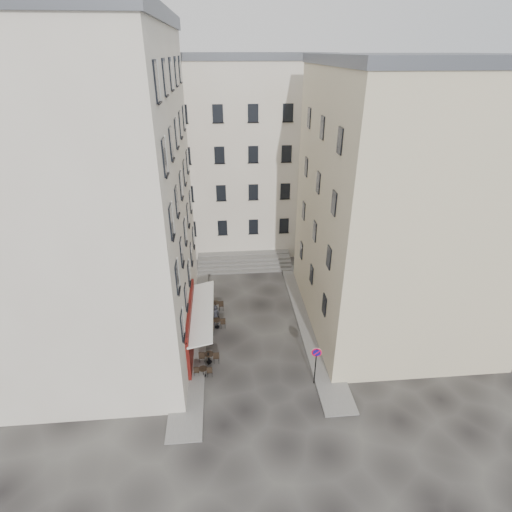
{
  "coord_description": "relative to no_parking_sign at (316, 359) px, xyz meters",
  "views": [
    {
      "loc": [
        -1.87,
        -21.65,
        18.79
      ],
      "look_at": [
        0.38,
        4.0,
        5.46
      ],
      "focal_mm": 28.0,
      "sensor_mm": 36.0,
      "label": 1
    }
  ],
  "objects": [
    {
      "name": "bistro_table_c",
      "position": [
        -7.0,
        5.49,
        -1.51
      ],
      "size": [
        1.32,
        0.62,
        0.93
      ],
      "color": "black",
      "rests_on": "ground"
    },
    {
      "name": "ground",
      "position": [
        -3.43,
        3.28,
        -1.98
      ],
      "size": [
        90.0,
        90.0,
        0.0
      ],
      "primitive_type": "plane",
      "color": "black",
      "rests_on": "ground"
    },
    {
      "name": "building_back",
      "position": [
        -4.43,
        22.28,
        7.33
      ],
      "size": [
        18.2,
        10.2,
        18.6
      ],
      "color": "beige",
      "rests_on": "ground"
    },
    {
      "name": "stone_steps",
      "position": [
        -3.43,
        15.86,
        -1.58
      ],
      "size": [
        9.0,
        3.15,
        0.8
      ],
      "color": "#615F5C",
      "rests_on": "ground"
    },
    {
      "name": "building_left",
      "position": [
        -13.93,
        6.28,
        8.32
      ],
      "size": [
        12.2,
        16.2,
        20.6
      ],
      "color": "beige",
      "rests_on": "ground"
    },
    {
      "name": "bollard_mid",
      "position": [
        -6.68,
        5.78,
        -1.46
      ],
      "size": [
        0.12,
        0.12,
        0.98
      ],
      "color": "black",
      "rests_on": "ground"
    },
    {
      "name": "bistro_table_d",
      "position": [
        -6.11,
        6.25,
        -1.52
      ],
      "size": [
        1.3,
        0.61,
        0.91
      ],
      "color": "black",
      "rests_on": "ground"
    },
    {
      "name": "bistro_table_e",
      "position": [
        -6.23,
        8.59,
        -1.52
      ],
      "size": [
        1.29,
        0.61,
        0.91
      ],
      "color": "black",
      "rests_on": "ground"
    },
    {
      "name": "no_parking_sign",
      "position": [
        0.0,
        0.0,
        0.0
      ],
      "size": [
        0.63,
        0.16,
        2.8
      ],
      "rotation": [
        0.0,
        0.0,
        -0.18
      ],
      "color": "black",
      "rests_on": "ground"
    },
    {
      "name": "bollard_near",
      "position": [
        -6.68,
        2.28,
        -1.46
      ],
      "size": [
        0.12,
        0.12,
        0.98
      ],
      "color": "black",
      "rests_on": "ground"
    },
    {
      "name": "sidewalk_right",
      "position": [
        1.07,
        6.28,
        -1.92
      ],
      "size": [
        2.0,
        18.0,
        0.12
      ],
      "primitive_type": "cube",
      "color": "slate",
      "rests_on": "ground"
    },
    {
      "name": "bistro_table_a",
      "position": [
        -7.0,
        1.22,
        -1.56
      ],
      "size": [
        1.19,
        0.56,
        0.84
      ],
      "color": "black",
      "rests_on": "ground"
    },
    {
      "name": "cafe_storefront",
      "position": [
        -7.75,
        4.28,
        -0.11
      ],
      "size": [
        1.74,
        7.3,
        3.5
      ],
      "color": "#42090B",
      "rests_on": "ground"
    },
    {
      "name": "bollard_far",
      "position": [
        -6.68,
        9.28,
        -1.46
      ],
      "size": [
        0.12,
        0.12,
        0.98
      ],
      "color": "black",
      "rests_on": "ground"
    },
    {
      "name": "building_right",
      "position": [
        7.07,
        6.78,
        7.33
      ],
      "size": [
        12.2,
        14.2,
        18.6
      ],
      "color": "beige",
      "rests_on": "ground"
    },
    {
      "name": "pedestrian",
      "position": [
        -6.21,
        6.69,
        -1.13
      ],
      "size": [
        0.72,
        0.57,
        1.72
      ],
      "primitive_type": "imported",
      "rotation": [
        0.0,
        0.0,
        3.42
      ],
      "color": "black",
      "rests_on": "ground"
    },
    {
      "name": "sidewalk_left",
      "position": [
        -7.93,
        7.28,
        -1.92
      ],
      "size": [
        2.0,
        22.0,
        0.12
      ],
      "primitive_type": "cube",
      "color": "slate",
      "rests_on": "ground"
    },
    {
      "name": "bistro_table_b",
      "position": [
        -6.64,
        2.47,
        -1.5
      ],
      "size": [
        1.36,
        0.64,
        0.95
      ],
      "color": "black",
      "rests_on": "ground"
    }
  ]
}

